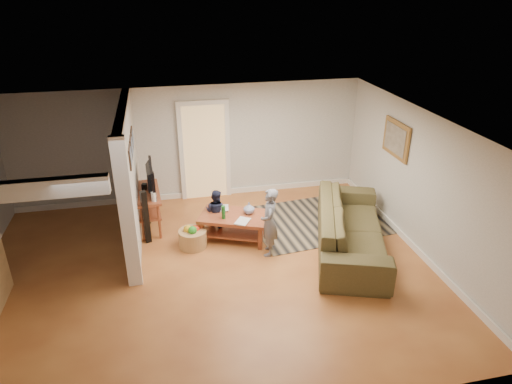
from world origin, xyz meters
TOP-DOWN VIEW (x-y plane):
  - ground at (0.00, 0.00)m, footprint 7.50×7.50m
  - room_shell at (-1.07, 0.43)m, footprint 7.54×6.02m
  - area_rug at (2.39, 1.33)m, footprint 2.89×2.25m
  - sofa at (2.60, 0.20)m, footprint 2.02×3.12m
  - coffee_table at (0.62, 0.99)m, footprint 1.44×1.16m
  - tv_console at (-0.94, 1.79)m, footprint 0.52×1.23m
  - speaker_left at (-1.00, 1.20)m, footprint 0.13×0.13m
  - speaker_right at (-1.00, 1.91)m, footprint 0.11×0.11m
  - toy_basket at (-0.19, 0.85)m, footprint 0.51×0.51m
  - child at (1.12, 0.34)m, footprint 0.41×0.52m
  - toddler at (0.30, 1.27)m, footprint 0.55×0.53m

SIDE VIEW (x-z plane):
  - ground at x=0.00m, z-range 0.00..0.00m
  - sofa at x=2.60m, z-range -0.42..0.42m
  - child at x=1.12m, z-range -0.63..0.63m
  - toddler at x=0.30m, z-range -0.45..0.45m
  - area_rug at x=2.39m, z-range 0.00..0.01m
  - toy_basket at x=-0.19m, z-range -0.04..0.42m
  - coffee_table at x=0.62m, z-range 0.01..0.75m
  - speaker_right at x=-1.00m, z-range 0.00..0.88m
  - speaker_left at x=-1.00m, z-range 0.00..1.03m
  - tv_console at x=-0.94m, z-range 0.17..1.20m
  - room_shell at x=-1.07m, z-range 0.20..2.72m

